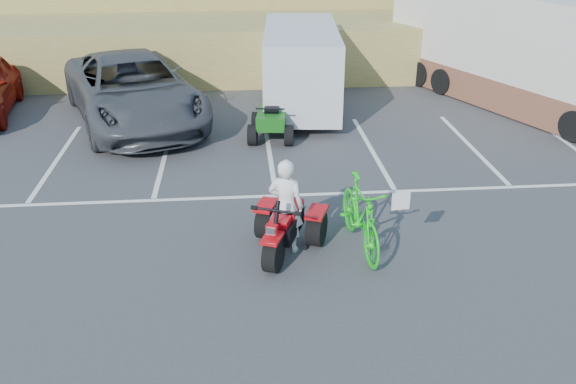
{
  "coord_description": "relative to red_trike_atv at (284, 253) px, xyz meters",
  "views": [
    {
      "loc": [
        -0.78,
        -9.77,
        5.87
      ],
      "look_at": [
        0.1,
        0.48,
        1.0
      ],
      "focal_mm": 38.0,
      "sensor_mm": 36.0,
      "label": 1
    }
  ],
  "objects": [
    {
      "name": "grey_pickup",
      "position": [
        -3.78,
        7.94,
        0.97
      ],
      "size": [
        5.37,
        7.63,
        1.93
      ],
      "primitive_type": "imported",
      "rotation": [
        0.0,
        0.0,
        0.34
      ],
      "color": "#424449",
      "rests_on": "ground"
    },
    {
      "name": "rider",
      "position": [
        0.05,
        0.14,
        0.91
      ],
      "size": [
        0.77,
        0.65,
        1.82
      ],
      "primitive_type": "imported",
      "rotation": [
        0.0,
        0.0,
        2.77
      ],
      "color": "white",
      "rests_on": "ground"
    },
    {
      "name": "rv_motorhome",
      "position": [
        8.03,
        8.74,
        1.49
      ],
      "size": [
        6.09,
        9.7,
        3.43
      ],
      "rotation": [
        0.0,
        0.0,
        0.42
      ],
      "color": "silver",
      "rests_on": "ground"
    },
    {
      "name": "cargo_trailer",
      "position": [
        1.22,
        8.72,
        1.37
      ],
      "size": [
        2.59,
        5.57,
        2.53
      ],
      "rotation": [
        0.0,
        0.0,
        -0.08
      ],
      "color": "silver",
      "rests_on": "ground"
    },
    {
      "name": "red_trike_atv",
      "position": [
        0.0,
        0.0,
        0.0
      ],
      "size": [
        1.87,
        2.12,
        1.14
      ],
      "primitive_type": null,
      "rotation": [
        0.0,
        0.0,
        -0.37
      ],
      "color": "red",
      "rests_on": "ground"
    },
    {
      "name": "ground",
      "position": [
        0.03,
        0.06,
        0.0
      ],
      "size": [
        100.0,
        100.0,
        0.0
      ],
      "primitive_type": "plane",
      "color": "#3D3D3F",
      "rests_on": "ground"
    },
    {
      "name": "green_dirt_bike",
      "position": [
        1.43,
        0.08,
        0.69
      ],
      "size": [
        0.87,
        2.34,
        1.38
      ],
      "primitive_type": "imported",
      "rotation": [
        0.0,
        0.0,
        0.1
      ],
      "color": "#14BF19",
      "rests_on": "ground"
    },
    {
      "name": "grass_embankment",
      "position": [
        0.03,
        15.54,
        1.42
      ],
      "size": [
        40.0,
        8.5,
        3.1
      ],
      "color": "olive",
      "rests_on": "ground"
    },
    {
      "name": "parking_stripes",
      "position": [
        0.9,
        4.12,
        0.0
      ],
      "size": [
        28.0,
        5.16,
        0.01
      ],
      "color": "white",
      "rests_on": "ground"
    },
    {
      "name": "quad_atv_green",
      "position": [
        0.17,
        6.16,
        0.0
      ],
      "size": [
        1.42,
        1.78,
        1.06
      ],
      "primitive_type": null,
      "rotation": [
        0.0,
        0.0,
        -0.14
      ],
      "color": "#145A14",
      "rests_on": "ground"
    },
    {
      "name": "quad_atv_blue",
      "position": [
        -3.69,
        7.51,
        0.0
      ],
      "size": [
        1.79,
        1.99,
        1.06
      ],
      "primitive_type": null,
      "rotation": [
        0.0,
        0.0,
        0.44
      ],
      "color": "navy",
      "rests_on": "ground"
    }
  ]
}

